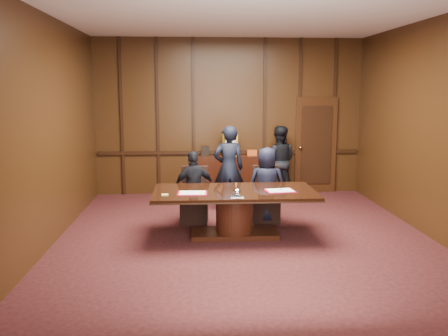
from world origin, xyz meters
name	(u,v)px	position (x,y,z in m)	size (l,w,h in m)	color
room	(249,131)	(0.07, 0.14, 1.72)	(7.00, 7.04, 3.50)	black
sideboard	(230,174)	(0.00, 3.26, 0.49)	(1.60, 0.45, 1.54)	black
conference_table	(234,206)	(-0.16, 0.22, 0.51)	(2.62, 1.32, 0.76)	black
folder_left	(192,193)	(-0.84, 0.03, 0.77)	(0.47, 0.35, 0.02)	maroon
folder_right	(280,191)	(0.57, 0.12, 0.77)	(0.50, 0.38, 0.02)	maroon
inkstand	(237,193)	(-0.16, -0.23, 0.81)	(0.20, 0.14, 0.12)	white
notepad	(165,195)	(-1.26, -0.05, 0.77)	(0.10, 0.07, 0.01)	#E8DA71
chair_left	(194,206)	(-0.80, 1.10, 0.29)	(0.51, 0.51, 0.99)	black
chair_right	(266,205)	(0.49, 1.10, 0.29)	(0.51, 0.51, 0.99)	black
signatory_left	(194,188)	(-0.81, 1.02, 0.65)	(0.76, 0.32, 1.30)	black
signatory_right	(267,185)	(0.49, 1.02, 0.68)	(0.67, 0.43, 1.36)	black
witness_left	(229,168)	(-0.13, 1.93, 0.84)	(0.61, 0.40, 1.68)	black
witness_right	(279,161)	(1.08, 3.10, 0.79)	(0.77, 0.60, 1.58)	black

